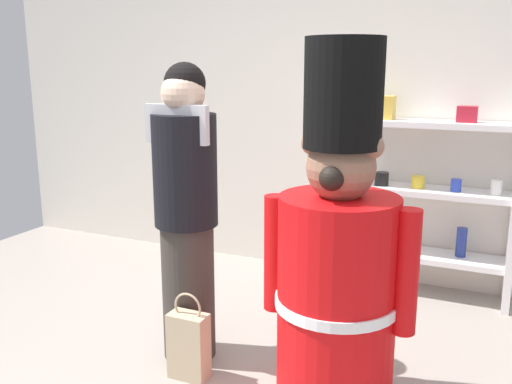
{
  "coord_description": "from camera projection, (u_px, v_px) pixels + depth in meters",
  "views": [
    {
      "loc": [
        1.04,
        -1.96,
        1.61
      ],
      "look_at": [
        -0.06,
        0.47,
        1.0
      ],
      "focal_mm": 39.14,
      "sensor_mm": 36.0,
      "label": 1
    }
  ],
  "objects": [
    {
      "name": "shopping_bag",
      "position": [
        189.0,
        345.0,
        2.9
      ],
      "size": [
        0.21,
        0.12,
        0.47
      ],
      "color": "#C1AD89",
      "rests_on": "ground_plane"
    },
    {
      "name": "teddy_bear_guard",
      "position": [
        337.0,
        267.0,
        2.56
      ],
      "size": [
        0.73,
        0.57,
        1.72
      ],
      "color": "red",
      "rests_on": "ground_plane"
    },
    {
      "name": "person_shopper",
      "position": [
        186.0,
        209.0,
        3.0
      ],
      "size": [
        0.36,
        0.34,
        1.62
      ],
      "color": "#38332D",
      "rests_on": "ground_plane"
    },
    {
      "name": "merchandise_shelf",
      "position": [
        416.0,
        184.0,
        3.9
      ],
      "size": [
        1.31,
        0.35,
        1.56
      ],
      "color": "white",
      "rests_on": "ground_plane"
    },
    {
      "name": "back_wall",
      "position": [
        358.0,
        107.0,
        4.18
      ],
      "size": [
        6.4,
        0.12,
        2.6
      ],
      "primitive_type": "cube",
      "color": "silver",
      "rests_on": "ground_plane"
    }
  ]
}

